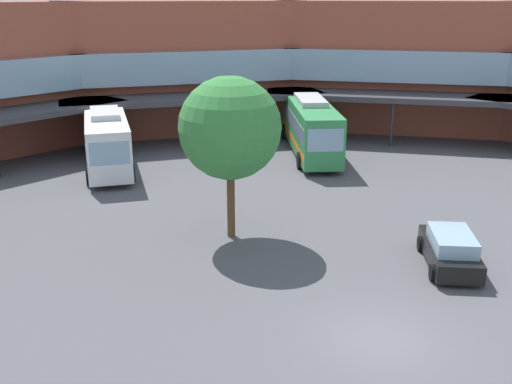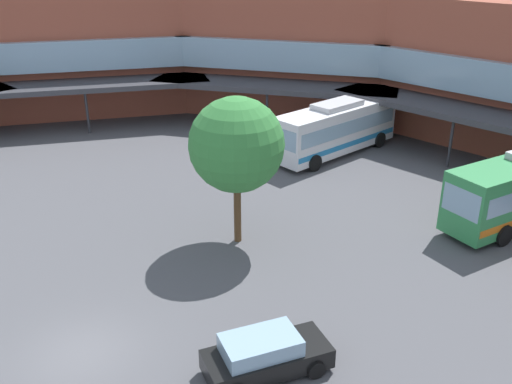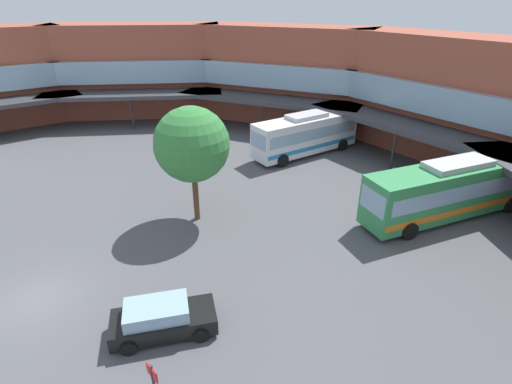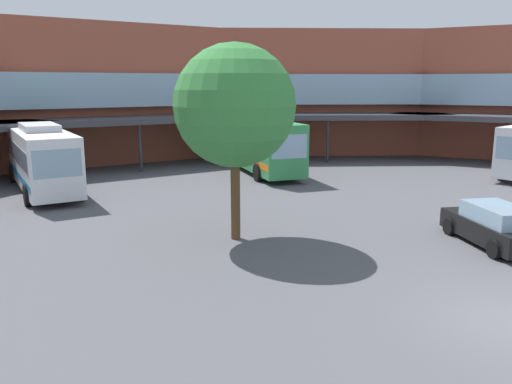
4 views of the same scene
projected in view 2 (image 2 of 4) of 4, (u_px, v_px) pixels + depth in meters
ground_plane at (81, 353)px, 20.92m from camera, size 116.77×116.77×0.00m
station_building at (328, 93)px, 35.68m from camera, size 75.26×39.99×10.15m
bus_0 at (336, 128)px, 39.57m from camera, size 5.39×10.51×3.73m
parked_car at (265, 355)px, 19.73m from camera, size 4.10×4.59×1.53m
plaza_tree at (237, 145)px, 26.70m from camera, size 4.55×4.55×7.36m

